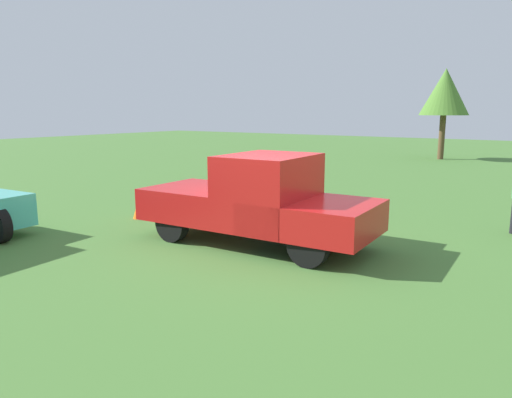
# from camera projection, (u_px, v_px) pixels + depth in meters

# --- Properties ---
(ground_plane) EXTENTS (80.00, 80.00, 0.00)m
(ground_plane) POSITION_uv_depth(u_px,v_px,m) (265.00, 245.00, 9.32)
(ground_plane) COLOR #477533
(pickup_truck) EXTENTS (4.81, 2.05, 1.78)m
(pickup_truck) POSITION_uv_depth(u_px,v_px,m) (261.00, 199.00, 9.25)
(pickup_truck) COLOR black
(pickup_truck) RESTS_ON ground_plane
(tree_back_left) EXTENTS (2.57, 2.57, 4.84)m
(tree_back_left) POSITION_uv_depth(u_px,v_px,m) (445.00, 93.00, 25.34)
(tree_back_left) COLOR brown
(tree_back_left) RESTS_ON ground_plane
(traffic_cone) EXTENTS (0.32, 0.32, 0.55)m
(traffic_cone) POSITION_uv_depth(u_px,v_px,m) (139.00, 207.00, 11.63)
(traffic_cone) COLOR orange
(traffic_cone) RESTS_ON ground_plane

